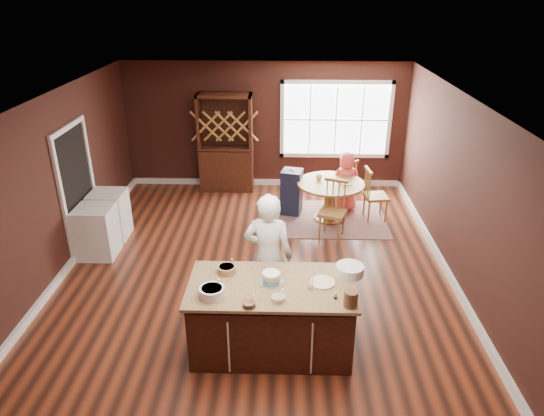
{
  "coord_description": "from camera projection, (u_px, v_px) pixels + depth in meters",
  "views": [
    {
      "loc": [
        0.43,
        -6.67,
        4.11
      ],
      "look_at": [
        0.24,
        -0.06,
        1.05
      ],
      "focal_mm": 32.0,
      "sensor_mm": 36.0,
      "label": 1
    }
  ],
  "objects": [
    {
      "name": "white_tub",
      "position": [
        350.0,
        270.0,
        5.85
      ],
      "size": [
        0.34,
        0.34,
        0.12
      ],
      "primitive_type": "cylinder",
      "color": "white",
      "rests_on": "kitchen_island"
    },
    {
      "name": "seated_woman",
      "position": [
        346.0,
        181.0,
        9.49
      ],
      "size": [
        0.65,
        0.49,
        1.2
      ],
      "primitive_type": "imported",
      "rotation": [
        0.0,
        0.0,
        3.33
      ],
      "color": "#EA5452",
      "rests_on": "ground"
    },
    {
      "name": "toy_figurine",
      "position": [
        336.0,
        296.0,
        5.4
      ],
      "size": [
        0.04,
        0.04,
        0.07
      ],
      "primitive_type": null,
      "color": "gold",
      "rests_on": "kitchen_island"
    },
    {
      "name": "dinner_plate",
      "position": [
        322.0,
        282.0,
        5.69
      ],
      "size": [
        0.3,
        0.3,
        0.02
      ],
      "primitive_type": "cylinder",
      "color": "#FFDFAA",
      "rests_on": "kitchen_island"
    },
    {
      "name": "chair_south",
      "position": [
        332.0,
        210.0,
        8.45
      ],
      "size": [
        0.56,
        0.55,
        1.06
      ],
      "primitive_type": null,
      "rotation": [
        0.0,
        0.0,
        -0.34
      ],
      "color": "brown",
      "rests_on": "ground"
    },
    {
      "name": "kitchen_island",
      "position": [
        271.0,
        318.0,
        5.86
      ],
      "size": [
        1.96,
        1.03,
        0.92
      ],
      "color": "black",
      "rests_on": "ground"
    },
    {
      "name": "dryer",
      "position": [
        110.0,
        215.0,
        8.51
      ],
      "size": [
        0.59,
        0.57,
        0.86
      ],
      "primitive_type": "cube",
      "color": "silver",
      "rests_on": "ground"
    },
    {
      "name": "doorway",
      "position": [
        78.0,
        190.0,
        7.98
      ],
      "size": [
        0.08,
        1.26,
        2.13
      ],
      "primitive_type": null,
      "color": "white",
      "rests_on": "room_shell"
    },
    {
      "name": "table_plate",
      "position": [
        346.0,
        184.0,
        8.97
      ],
      "size": [
        0.2,
        0.2,
        0.01
      ],
      "primitive_type": "cylinder",
      "color": "beige",
      "rests_on": "dining_table"
    },
    {
      "name": "dining_table",
      "position": [
        330.0,
        193.0,
        9.12
      ],
      "size": [
        1.26,
        1.26,
        0.75
      ],
      "color": "brown",
      "rests_on": "ground"
    },
    {
      "name": "bowl_olive",
      "position": [
        278.0,
        298.0,
        5.37
      ],
      "size": [
        0.15,
        0.15,
        0.06
      ],
      "primitive_type": "cylinder",
      "color": "beige",
      "rests_on": "kitchen_island"
    },
    {
      "name": "window",
      "position": [
        336.0,
        120.0,
        10.27
      ],
      "size": [
        2.36,
        0.1,
        1.66
      ],
      "primitive_type": null,
      "color": "white",
      "rests_on": "room_shell"
    },
    {
      "name": "baker",
      "position": [
        268.0,
        256.0,
        6.32
      ],
      "size": [
        0.69,
        0.49,
        1.77
      ],
      "primitive_type": "imported",
      "rotation": [
        0.0,
        0.0,
        3.03
      ],
      "color": "white",
      "rests_on": "ground"
    },
    {
      "name": "rug",
      "position": [
        329.0,
        218.0,
        9.34
      ],
      "size": [
        2.15,
        1.66,
        0.01
      ],
      "primitive_type": "cube",
      "rotation": [
        0.0,
        0.0,
        0.0
      ],
      "color": "brown",
      "rests_on": "ground"
    },
    {
      "name": "chair_north",
      "position": [
        344.0,
        180.0,
        9.9
      ],
      "size": [
        0.54,
        0.53,
        0.93
      ],
      "primitive_type": null,
      "rotation": [
        0.0,
        0.0,
        3.79
      ],
      "color": "#985721",
      "rests_on": "ground"
    },
    {
      "name": "toddler",
      "position": [
        291.0,
        173.0,
        9.34
      ],
      "size": [
        0.18,
        0.14,
        0.26
      ],
      "primitive_type": null,
      "color": "#8CA5BF",
      "rests_on": "high_chair"
    },
    {
      "name": "bowl_blue",
      "position": [
        212.0,
        292.0,
        5.43
      ],
      "size": [
        0.29,
        0.29,
        0.11
      ],
      "primitive_type": "cylinder",
      "color": "white",
      "rests_on": "kitchen_island"
    },
    {
      "name": "stoneware_crock",
      "position": [
        351.0,
        299.0,
        5.25
      ],
      "size": [
        0.16,
        0.16,
        0.19
      ],
      "primitive_type": "cylinder",
      "color": "#4F3E2A",
      "rests_on": "kitchen_island"
    },
    {
      "name": "bowl_yellow",
      "position": [
        227.0,
        269.0,
        5.89
      ],
      "size": [
        0.23,
        0.23,
        0.09
      ],
      "primitive_type": "cylinder",
      "color": "#AF7F4A",
      "rests_on": "kitchen_island"
    },
    {
      "name": "chair_east",
      "position": [
        376.0,
        194.0,
        9.13
      ],
      "size": [
        0.47,
        0.48,
        1.04
      ],
      "primitive_type": null,
      "rotation": [
        0.0,
        0.0,
        1.7
      ],
      "color": "brown",
      "rests_on": "ground"
    },
    {
      "name": "high_chair",
      "position": [
        292.0,
        191.0,
        9.39
      ],
      "size": [
        0.45,
        0.45,
        0.93
      ],
      "primitive_type": null,
      "rotation": [
        0.0,
        0.0,
        -0.22
      ],
      "color": "#1B1E3C",
      "rests_on": "ground"
    },
    {
      "name": "bowl_pink",
      "position": [
        249.0,
        305.0,
        5.27
      ],
      "size": [
        0.15,
        0.15,
        0.05
      ],
      "primitive_type": "cylinder",
      "color": "silver",
      "rests_on": "kitchen_island"
    },
    {
      "name": "layer_cake",
      "position": [
        271.0,
        277.0,
        5.7
      ],
      "size": [
        0.3,
        0.3,
        0.12
      ],
      "primitive_type": null,
      "color": "white",
      "rests_on": "kitchen_island"
    },
    {
      "name": "washer",
      "position": [
        97.0,
        232.0,
        7.93
      ],
      "size": [
        0.59,
        0.57,
        0.86
      ],
      "primitive_type": "cube",
      "color": "white",
      "rests_on": "ground"
    },
    {
      "name": "hutch",
      "position": [
        226.0,
        143.0,
        10.29
      ],
      "size": [
        1.14,
        0.47,
        2.09
      ],
      "primitive_type": "cube",
      "color": "black",
      "rests_on": "ground"
    },
    {
      "name": "table_cup",
      "position": [
        319.0,
        177.0,
        9.15
      ],
      "size": [
        0.14,
        0.14,
        0.09
      ],
      "primitive_type": "imported",
      "rotation": [
        0.0,
        0.0,
        0.21
      ],
      "color": "silver",
      "rests_on": "dining_table"
    },
    {
      "name": "room_shell",
      "position": [
        256.0,
        188.0,
        7.22
      ],
      "size": [
        7.0,
        7.0,
        7.0
      ],
      "color": "brown",
      "rests_on": "ground"
    },
    {
      "name": "drinking_glass",
      "position": [
        311.0,
        284.0,
        5.55
      ],
      "size": [
        0.07,
        0.07,
        0.14
      ],
      "primitive_type": "cylinder",
      "color": "silver",
      "rests_on": "kitchen_island"
    }
  ]
}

